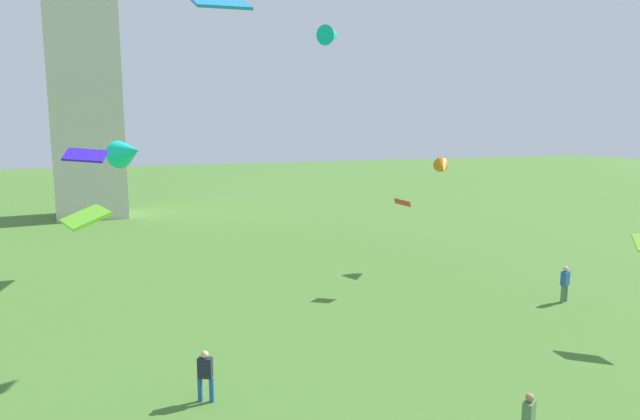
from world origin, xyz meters
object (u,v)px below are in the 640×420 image
kite_flying_0 (442,168)px  kite_flying_5 (86,217)px  person_2 (205,373)px  kite_flying_2 (332,35)px  kite_flying_8 (221,3)px  person_0 (565,282)px  kite_flying_3 (85,155)px  kite_flying_9 (403,203)px  person_3 (528,418)px  kite_flying_4 (129,152)px

kite_flying_0 → kite_flying_5: (-19.02, -11.40, -0.02)m
person_2 → kite_flying_2: 13.37m
kite_flying_5 → kite_flying_8: bearing=84.9°
person_2 → kite_flying_0: (15.99, 11.57, 4.96)m
person_0 → kite_flying_3: bearing=-38.3°
kite_flying_3 → kite_flying_9: (14.73, -1.70, -2.59)m
person_3 → kite_flying_8: 14.25m
kite_flying_0 → kite_flying_5: size_ratio=0.96×
person_0 → kite_flying_2: (-11.47, 1.37, 10.85)m
person_2 → kite_flying_5: 5.80m
person_0 → kite_flying_8: 20.02m
person_3 → kite_flying_2: 15.10m
person_3 → kite_flying_2: size_ratio=1.12×
person_2 → kite_flying_3: kite_flying_3 is taller
kite_flying_4 → kite_flying_5: bearing=-122.2°
kite_flying_4 → kite_flying_5: (-1.77, -16.47, -0.99)m
kite_flying_0 → kite_flying_8: (-15.04, -10.67, 6.00)m
kite_flying_2 → person_3: bearing=147.7°
person_3 → kite_flying_4: kite_flying_4 is taller
person_2 → kite_flying_8: kite_flying_8 is taller
kite_flying_0 → kite_flying_9: (-4.54, -3.31, -1.41)m
person_2 → kite_flying_0: kite_flying_0 is taller
person_3 → kite_flying_4: 24.54m
kite_flying_4 → kite_flying_8: kite_flying_8 is taller
person_0 → kite_flying_4: (-18.82, 13.25, 5.87)m
kite_flying_5 → kite_flying_8: size_ratio=1.01×
person_0 → kite_flying_2: bearing=-27.6°
kite_flying_3 → person_3: bearing=137.1°
person_0 → kite_flying_8: bearing=-12.3°
kite_flying_3 → kite_flying_5: (0.24, -9.79, -1.20)m
kite_flying_9 → kite_flying_2: bearing=-104.9°
kite_flying_5 → kite_flying_9: kite_flying_5 is taller
person_2 → kite_flying_3: (-3.28, 9.95, 6.14)m
kite_flying_4 → kite_flying_3: bearing=-132.8°
kite_flying_0 → person_3: bearing=-92.1°
kite_flying_3 → kite_flying_4: 6.98m
person_2 → kite_flying_9: bearing=62.3°
kite_flying_5 → kite_flying_4: bearing=158.4°
person_0 → person_3: 13.61m
person_0 → kite_flying_0: (-1.57, 8.18, 4.89)m
kite_flying_2 → kite_flying_8: (-5.14, -3.87, 0.05)m
person_0 → kite_flying_0: bearing=-99.9°
kite_flying_8 → kite_flying_3: bearing=-69.3°
person_0 → kite_flying_9: kite_flying_9 is taller
person_2 → person_0: bearing=37.5°
kite_flying_9 → person_2: bearing=-102.2°
person_2 → person_3: size_ratio=1.04×
kite_flying_2 → kite_flying_9: bearing=-96.0°
person_3 → kite_flying_9: bearing=-137.1°
person_2 → kite_flying_0: 20.35m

